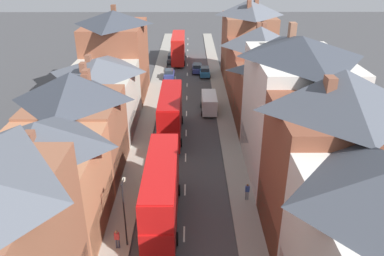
{
  "coord_description": "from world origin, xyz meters",
  "views": [
    {
      "loc": [
        0.49,
        -10.89,
        20.05
      ],
      "look_at": [
        0.71,
        28.43,
        1.41
      ],
      "focal_mm": 35.0,
      "sensor_mm": 36.0,
      "label": 1
    }
  ],
  "objects_px": {
    "pedestrian_near_right": "(117,238)",
    "car_mid_black": "(172,58)",
    "car_near_silver": "(151,182)",
    "car_parked_left_a": "(197,68)",
    "double_decker_bus_mid_street": "(161,190)",
    "car_near_blue": "(169,74)",
    "car_parked_left_b": "(205,72)",
    "double_decker_bus_lead": "(170,113)",
    "double_decker_bus_far_approaching": "(178,48)",
    "pedestrian_mid_left": "(247,191)",
    "street_lamp": "(124,210)",
    "delivery_van": "(209,102)"
  },
  "relations": [
    {
      "from": "pedestrian_near_right",
      "to": "car_mid_black",
      "type": "bearing_deg",
      "value": 88.03
    },
    {
      "from": "car_near_silver",
      "to": "car_parked_left_a",
      "type": "relative_size",
      "value": 1.02
    },
    {
      "from": "car_near_silver",
      "to": "double_decker_bus_mid_street",
      "type": "bearing_deg",
      "value": -73.12
    },
    {
      "from": "car_near_blue",
      "to": "car_parked_left_a",
      "type": "bearing_deg",
      "value": 37.05
    },
    {
      "from": "car_parked_left_a",
      "to": "double_decker_bus_mid_street",
      "type": "bearing_deg",
      "value": -94.99
    },
    {
      "from": "car_parked_left_b",
      "to": "pedestrian_near_right",
      "type": "relative_size",
      "value": 2.51
    },
    {
      "from": "double_decker_bus_lead",
      "to": "car_parked_left_a",
      "type": "distance_m",
      "value": 26.1
    },
    {
      "from": "car_near_blue",
      "to": "double_decker_bus_lead",
      "type": "bearing_deg",
      "value": -86.65
    },
    {
      "from": "double_decker_bus_far_approaching",
      "to": "pedestrian_mid_left",
      "type": "distance_m",
      "value": 46.83
    },
    {
      "from": "car_mid_black",
      "to": "street_lamp",
      "type": "relative_size",
      "value": 0.82
    },
    {
      "from": "car_near_blue",
      "to": "car_parked_left_b",
      "type": "distance_m",
      "value": 6.34
    },
    {
      "from": "double_decker_bus_mid_street",
      "to": "pedestrian_near_right",
      "type": "relative_size",
      "value": 6.71
    },
    {
      "from": "double_decker_bus_lead",
      "to": "delivery_van",
      "type": "distance_m",
      "value": 8.86
    },
    {
      "from": "car_near_blue",
      "to": "pedestrian_near_right",
      "type": "height_order",
      "value": "pedestrian_near_right"
    },
    {
      "from": "double_decker_bus_mid_street",
      "to": "car_parked_left_b",
      "type": "bearing_deg",
      "value": 82.82
    },
    {
      "from": "car_near_silver",
      "to": "car_parked_left_b",
      "type": "bearing_deg",
      "value": 79.87
    },
    {
      "from": "double_decker_bus_lead",
      "to": "double_decker_bus_mid_street",
      "type": "height_order",
      "value": "same"
    },
    {
      "from": "double_decker_bus_mid_street",
      "to": "pedestrian_mid_left",
      "type": "height_order",
      "value": "double_decker_bus_mid_street"
    },
    {
      "from": "car_parked_left_b",
      "to": "pedestrian_mid_left",
      "type": "bearing_deg",
      "value": -86.25
    },
    {
      "from": "pedestrian_near_right",
      "to": "pedestrian_mid_left",
      "type": "relative_size",
      "value": 1.0
    },
    {
      "from": "car_parked_left_b",
      "to": "car_parked_left_a",
      "type": "bearing_deg",
      "value": 118.48
    },
    {
      "from": "double_decker_bus_far_approaching",
      "to": "car_parked_left_b",
      "type": "height_order",
      "value": "double_decker_bus_far_approaching"
    },
    {
      "from": "delivery_van",
      "to": "pedestrian_mid_left",
      "type": "xyz_separation_m",
      "value": [
        2.39,
        -20.39,
        -0.3
      ]
    },
    {
      "from": "double_decker_bus_lead",
      "to": "double_decker_bus_far_approaching",
      "type": "height_order",
      "value": "same"
    },
    {
      "from": "double_decker_bus_far_approaching",
      "to": "car_mid_black",
      "type": "height_order",
      "value": "double_decker_bus_far_approaching"
    },
    {
      "from": "double_decker_bus_mid_street",
      "to": "pedestrian_mid_left",
      "type": "xyz_separation_m",
      "value": [
        7.3,
        2.41,
        -1.78
      ]
    },
    {
      "from": "double_decker_bus_mid_street",
      "to": "car_near_blue",
      "type": "bearing_deg",
      "value": 91.96
    },
    {
      "from": "double_decker_bus_far_approaching",
      "to": "delivery_van",
      "type": "height_order",
      "value": "double_decker_bus_far_approaching"
    },
    {
      "from": "double_decker_bus_lead",
      "to": "double_decker_bus_far_approaching",
      "type": "relative_size",
      "value": 1.0
    },
    {
      "from": "car_near_blue",
      "to": "street_lamp",
      "type": "xyz_separation_m",
      "value": [
        -1.15,
        -40.69,
        2.42
      ]
    },
    {
      "from": "pedestrian_near_right",
      "to": "delivery_van",
      "type": "bearing_deg",
      "value": 73.13
    },
    {
      "from": "car_mid_black",
      "to": "pedestrian_near_right",
      "type": "bearing_deg",
      "value": -91.97
    },
    {
      "from": "car_parked_left_a",
      "to": "car_near_blue",
      "type": "bearing_deg",
      "value": -142.95
    },
    {
      "from": "double_decker_bus_far_approaching",
      "to": "delivery_van",
      "type": "distance_m",
      "value": 26.33
    },
    {
      "from": "car_mid_black",
      "to": "pedestrian_mid_left",
      "type": "xyz_separation_m",
      "value": [
        8.59,
        -45.88,
        0.22
      ]
    },
    {
      "from": "double_decker_bus_mid_street",
      "to": "car_parked_left_b",
      "type": "height_order",
      "value": "double_decker_bus_mid_street"
    },
    {
      "from": "car_parked_left_b",
      "to": "delivery_van",
      "type": "xyz_separation_m",
      "value": [
        0.0,
        -16.14,
        0.49
      ]
    },
    {
      "from": "car_parked_left_b",
      "to": "pedestrian_near_right",
      "type": "height_order",
      "value": "pedestrian_near_right"
    },
    {
      "from": "double_decker_bus_mid_street",
      "to": "street_lamp",
      "type": "bearing_deg",
      "value": -128.68
    },
    {
      "from": "delivery_van",
      "to": "double_decker_bus_far_approaching",
      "type": "bearing_deg",
      "value": 100.76
    },
    {
      "from": "car_parked_left_a",
      "to": "car_parked_left_b",
      "type": "relative_size",
      "value": 1.08
    },
    {
      "from": "car_parked_left_a",
      "to": "delivery_van",
      "type": "xyz_separation_m",
      "value": [
        1.3,
        -18.54,
        0.53
      ]
    },
    {
      "from": "car_parked_left_a",
      "to": "pedestrian_mid_left",
      "type": "distance_m",
      "value": 39.11
    },
    {
      "from": "car_parked_left_a",
      "to": "pedestrian_near_right",
      "type": "height_order",
      "value": "pedestrian_near_right"
    },
    {
      "from": "car_near_silver",
      "to": "delivery_van",
      "type": "xyz_separation_m",
      "value": [
        6.2,
        18.55,
        0.54
      ]
    },
    {
      "from": "double_decker_bus_mid_street",
      "to": "pedestrian_near_right",
      "type": "distance_m",
      "value": 5.0
    },
    {
      "from": "double_decker_bus_mid_street",
      "to": "car_near_silver",
      "type": "height_order",
      "value": "double_decker_bus_mid_street"
    },
    {
      "from": "car_near_blue",
      "to": "street_lamp",
      "type": "relative_size",
      "value": 0.7
    },
    {
      "from": "pedestrian_mid_left",
      "to": "car_parked_left_b",
      "type": "bearing_deg",
      "value": 93.75
    },
    {
      "from": "delivery_van",
      "to": "street_lamp",
      "type": "height_order",
      "value": "street_lamp"
    }
  ]
}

